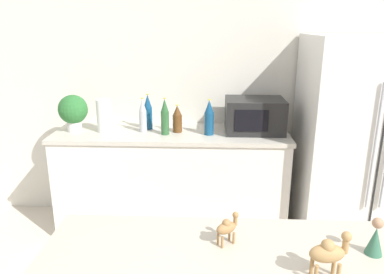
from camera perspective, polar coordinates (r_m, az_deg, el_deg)
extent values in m
cube|color=silver|center=(3.40, 4.82, 8.49)|extent=(8.00, 0.06, 2.55)
cube|color=silver|center=(3.33, -3.04, -6.82)|extent=(1.93, 0.60, 0.86)
cube|color=beige|center=(3.18, -3.17, 0.60)|extent=(1.96, 0.63, 0.03)
cube|color=silver|center=(3.32, 24.16, -0.77)|extent=(0.94, 0.73, 1.69)
cube|color=black|center=(3.00, 26.64, -2.91)|extent=(0.01, 0.01, 1.62)
cylinder|color=#B2B5BA|center=(2.94, 26.09, -1.47)|extent=(0.02, 0.02, 0.93)
cube|color=#B7AD99|center=(1.43, 15.37, -17.89)|extent=(1.82, 0.54, 0.03)
cylinder|color=silver|center=(3.30, -17.47, 1.67)|extent=(0.12, 0.12, 0.10)
sphere|color=#2D7033|center=(3.27, -17.69, 4.04)|extent=(0.24, 0.24, 0.24)
cylinder|color=white|center=(3.20, -13.24, 3.19)|extent=(0.12, 0.12, 0.28)
cube|color=black|center=(3.16, 9.50, 3.27)|extent=(0.48, 0.36, 0.28)
cube|color=black|center=(2.98, 9.07, 2.45)|extent=(0.26, 0.01, 0.17)
cylinder|color=navy|center=(3.23, -6.69, 2.88)|extent=(0.07, 0.07, 0.19)
cone|color=navy|center=(3.20, -6.79, 5.47)|extent=(0.07, 0.07, 0.11)
cylinder|color=gold|center=(3.19, -6.82, 6.49)|extent=(0.03, 0.03, 0.01)
cylinder|color=navy|center=(3.05, 2.61, 2.05)|extent=(0.08, 0.08, 0.18)
cone|color=navy|center=(3.02, 2.64, 4.68)|extent=(0.07, 0.07, 0.10)
cylinder|color=gold|center=(3.00, 2.66, 5.72)|extent=(0.03, 0.03, 0.01)
cylinder|color=#2D6033|center=(3.06, -4.13, 2.12)|extent=(0.07, 0.07, 0.19)
cone|color=#2D6033|center=(3.02, -4.19, 4.84)|extent=(0.06, 0.06, 0.11)
cylinder|color=gold|center=(3.01, -4.22, 5.91)|extent=(0.02, 0.02, 0.01)
cylinder|color=brown|center=(3.13, -2.24, 2.06)|extent=(0.08, 0.08, 0.14)
cone|color=brown|center=(3.10, -2.27, 4.07)|extent=(0.07, 0.07, 0.08)
cylinder|color=gold|center=(3.09, -2.28, 4.88)|extent=(0.03, 0.03, 0.01)
cylinder|color=#B2B7BC|center=(3.15, -7.48, 2.40)|extent=(0.06, 0.06, 0.18)
cone|color=#B2B7BC|center=(3.12, -7.58, 4.91)|extent=(0.06, 0.06, 0.10)
cylinder|color=gold|center=(3.11, -7.62, 5.89)|extent=(0.02, 0.02, 0.01)
ellipsoid|color=#A87F4C|center=(1.30, 19.87, -16.33)|extent=(0.12, 0.07, 0.06)
sphere|color=#A87F4C|center=(1.29, 19.99, -15.34)|extent=(0.04, 0.04, 0.04)
cylinder|color=#A87F4C|center=(1.31, 22.36, -14.92)|extent=(0.02, 0.02, 0.06)
sphere|color=#A87F4C|center=(1.30, 22.51, -13.83)|extent=(0.03, 0.03, 0.03)
cylinder|color=#A87F4C|center=(1.36, 20.77, -17.87)|extent=(0.01, 0.01, 0.06)
cylinder|color=#A87F4C|center=(1.34, 21.43, -18.69)|extent=(0.01, 0.01, 0.06)
cylinder|color=#A87F4C|center=(1.34, 17.77, -18.33)|extent=(0.01, 0.01, 0.06)
cylinder|color=#A87F4C|center=(1.31, 18.37, -19.19)|extent=(0.01, 0.01, 0.06)
ellipsoid|color=olive|center=(1.42, 5.24, -13.65)|extent=(0.09, 0.08, 0.04)
sphere|color=olive|center=(1.41, 5.26, -12.97)|extent=(0.03, 0.03, 0.03)
cylinder|color=olive|center=(1.43, 6.62, -12.44)|extent=(0.01, 0.01, 0.04)
sphere|color=olive|center=(1.42, 6.65, -11.71)|extent=(0.02, 0.02, 0.02)
cylinder|color=olive|center=(1.46, 5.74, -14.62)|extent=(0.01, 0.01, 0.05)
cylinder|color=olive|center=(1.44, 6.38, -15.06)|extent=(0.01, 0.01, 0.05)
cylinder|color=olive|center=(1.43, 3.99, -15.25)|extent=(0.01, 0.01, 0.05)
cylinder|color=olive|center=(1.42, 4.62, -15.71)|extent=(0.01, 0.01, 0.05)
cone|color=#33664C|center=(1.51, 26.10, -14.05)|extent=(0.06, 0.06, 0.10)
sphere|color=#A37A5B|center=(1.48, 26.47, -11.66)|extent=(0.04, 0.04, 0.04)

